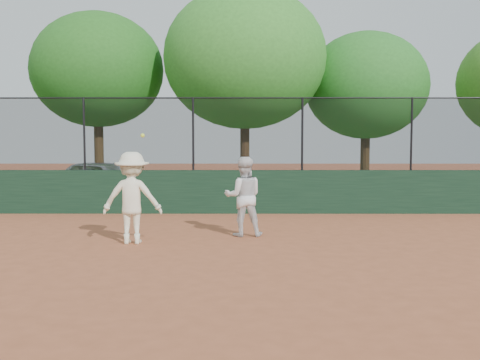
{
  "coord_description": "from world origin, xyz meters",
  "views": [
    {
      "loc": [
        0.83,
        -8.72,
        1.98
      ],
      "look_at": [
        0.8,
        2.2,
        1.2
      ],
      "focal_mm": 40.0,
      "sensor_mm": 36.0,
      "label": 1
    }
  ],
  "objects_px": {
    "tree_1": "(98,70)",
    "tree_3": "(366,86)",
    "parked_car": "(105,180)",
    "tree_2": "(245,58)",
    "player_main": "(132,198)",
    "player_second": "(243,196)"
  },
  "relations": [
    {
      "from": "player_main",
      "to": "tree_2",
      "type": "bearing_deg",
      "value": 76.92
    },
    {
      "from": "tree_1",
      "to": "tree_2",
      "type": "bearing_deg",
      "value": -9.0
    },
    {
      "from": "tree_3",
      "to": "parked_car",
      "type": "bearing_deg",
      "value": -161.53
    },
    {
      "from": "player_second",
      "to": "tree_2",
      "type": "distance_m",
      "value": 9.81
    },
    {
      "from": "player_second",
      "to": "tree_3",
      "type": "height_order",
      "value": "tree_3"
    },
    {
      "from": "tree_1",
      "to": "player_second",
      "type": "bearing_deg",
      "value": -60.01
    },
    {
      "from": "player_second",
      "to": "tree_1",
      "type": "height_order",
      "value": "tree_1"
    },
    {
      "from": "parked_car",
      "to": "player_second",
      "type": "relative_size",
      "value": 2.43
    },
    {
      "from": "player_second",
      "to": "tree_1",
      "type": "xyz_separation_m",
      "value": [
        -5.63,
        9.76,
        3.92
      ]
    },
    {
      "from": "tree_1",
      "to": "tree_3",
      "type": "relative_size",
      "value": 1.12
    },
    {
      "from": "player_second",
      "to": "tree_2",
      "type": "relative_size",
      "value": 0.22
    },
    {
      "from": "tree_1",
      "to": "tree_2",
      "type": "xyz_separation_m",
      "value": [
        5.71,
        -0.9,
        0.31
      ]
    },
    {
      "from": "tree_2",
      "to": "tree_3",
      "type": "relative_size",
      "value": 1.23
    },
    {
      "from": "parked_car",
      "to": "tree_3",
      "type": "height_order",
      "value": "tree_3"
    },
    {
      "from": "tree_1",
      "to": "tree_3",
      "type": "xyz_separation_m",
      "value": [
        10.45,
        0.1,
        -0.59
      ]
    },
    {
      "from": "parked_car",
      "to": "tree_2",
      "type": "distance_m",
      "value": 6.77
    },
    {
      "from": "tree_2",
      "to": "player_main",
      "type": "bearing_deg",
      "value": -103.08
    },
    {
      "from": "player_main",
      "to": "player_second",
      "type": "bearing_deg",
      "value": 20.97
    },
    {
      "from": "tree_1",
      "to": "tree_3",
      "type": "height_order",
      "value": "tree_1"
    },
    {
      "from": "parked_car",
      "to": "tree_2",
      "type": "height_order",
      "value": "tree_2"
    },
    {
      "from": "player_main",
      "to": "tree_3",
      "type": "bearing_deg",
      "value": 56.84
    },
    {
      "from": "player_main",
      "to": "parked_car",
      "type": "bearing_deg",
      "value": 108.05
    }
  ]
}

